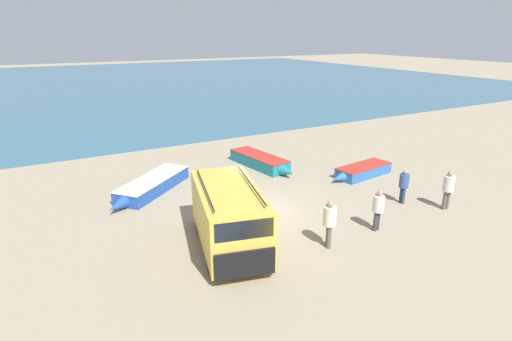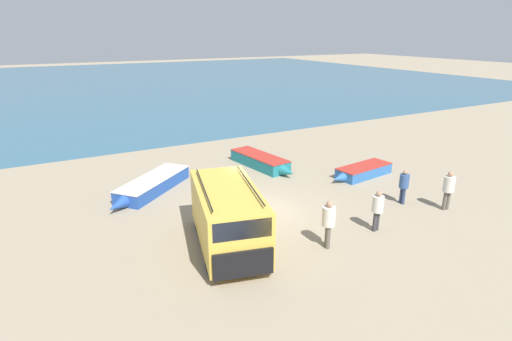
{
  "view_description": "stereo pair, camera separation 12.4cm",
  "coord_description": "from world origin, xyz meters",
  "px_view_note": "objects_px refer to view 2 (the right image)",
  "views": [
    {
      "loc": [
        -7.87,
        -13.91,
        7.44
      ],
      "look_at": [
        1.12,
        2.27,
        1.0
      ],
      "focal_mm": 28.0,
      "sensor_mm": 36.0,
      "label": 1
    },
    {
      "loc": [
        -7.76,
        -13.97,
        7.44
      ],
      "look_at": [
        1.12,
        2.27,
        1.0
      ],
      "focal_mm": 28.0,
      "sensor_mm": 36.0,
      "label": 2
    }
  ],
  "objects_px": {
    "parked_van": "(228,216)",
    "fisherman_0": "(449,187)",
    "fishing_rowboat_1": "(151,185)",
    "fishing_rowboat_0": "(262,161)",
    "fisherman_1": "(378,207)",
    "fisherman_3": "(404,184)",
    "fisherman_2": "(329,220)",
    "fishing_rowboat_2": "(362,171)"
  },
  "relations": [
    {
      "from": "fishing_rowboat_2",
      "to": "fisherman_1",
      "type": "xyz_separation_m",
      "value": [
        -3.92,
        -5.01,
        0.72
      ]
    },
    {
      "from": "parked_van",
      "to": "fisherman_0",
      "type": "height_order",
      "value": "parked_van"
    },
    {
      "from": "fishing_rowboat_0",
      "to": "fisherman_0",
      "type": "relative_size",
      "value": 2.83
    },
    {
      "from": "fisherman_3",
      "to": "fisherman_0",
      "type": "bearing_deg",
      "value": -40.07
    },
    {
      "from": "fishing_rowboat_0",
      "to": "fisherman_1",
      "type": "height_order",
      "value": "fisherman_1"
    },
    {
      "from": "fishing_rowboat_1",
      "to": "fisherman_0",
      "type": "distance_m",
      "value": 13.71
    },
    {
      "from": "fisherman_0",
      "to": "parked_van",
      "type": "bearing_deg",
      "value": 89.74
    },
    {
      "from": "fisherman_2",
      "to": "fishing_rowboat_0",
      "type": "bearing_deg",
      "value": 103.6
    },
    {
      "from": "parked_van",
      "to": "fisherman_0",
      "type": "relative_size",
      "value": 2.93
    },
    {
      "from": "fishing_rowboat_1",
      "to": "fisherman_0",
      "type": "relative_size",
      "value": 2.71
    },
    {
      "from": "parked_van",
      "to": "fisherman_3",
      "type": "xyz_separation_m",
      "value": [
        8.62,
        -0.26,
        -0.28
      ]
    },
    {
      "from": "fishing_rowboat_1",
      "to": "fishing_rowboat_2",
      "type": "height_order",
      "value": "fishing_rowboat_1"
    },
    {
      "from": "fishing_rowboat_2",
      "to": "fisherman_1",
      "type": "relative_size",
      "value": 2.42
    },
    {
      "from": "fishing_rowboat_2",
      "to": "fisherman_0",
      "type": "distance_m",
      "value": 5.09
    },
    {
      "from": "fisherman_3",
      "to": "fisherman_1",
      "type": "bearing_deg",
      "value": -144.99
    },
    {
      "from": "fishing_rowboat_1",
      "to": "fisherman_0",
      "type": "height_order",
      "value": "fisherman_0"
    },
    {
      "from": "fishing_rowboat_1",
      "to": "fishing_rowboat_0",
      "type": "bearing_deg",
      "value": 145.22
    },
    {
      "from": "fisherman_0",
      "to": "fisherman_1",
      "type": "distance_m",
      "value": 4.15
    },
    {
      "from": "fishing_rowboat_1",
      "to": "fisherman_1",
      "type": "xyz_separation_m",
      "value": [
        6.71,
        -8.31,
        0.68
      ]
    },
    {
      "from": "parked_van",
      "to": "fisherman_1",
      "type": "bearing_deg",
      "value": 87.53
    },
    {
      "from": "fishing_rowboat_0",
      "to": "fisherman_2",
      "type": "bearing_deg",
      "value": -23.7
    },
    {
      "from": "fishing_rowboat_0",
      "to": "fisherman_2",
      "type": "distance_m",
      "value": 9.45
    },
    {
      "from": "fishing_rowboat_1",
      "to": "fisherman_1",
      "type": "height_order",
      "value": "fisherman_1"
    },
    {
      "from": "parked_van",
      "to": "fishing_rowboat_1",
      "type": "relative_size",
      "value": 1.08
    },
    {
      "from": "fisherman_1",
      "to": "fisherman_3",
      "type": "height_order",
      "value": "fisherman_1"
    },
    {
      "from": "fishing_rowboat_0",
      "to": "fisherman_3",
      "type": "xyz_separation_m",
      "value": [
        3.07,
        -7.62,
        0.62
      ]
    },
    {
      "from": "fisherman_2",
      "to": "fishing_rowboat_2",
      "type": "bearing_deg",
      "value": 66.99
    },
    {
      "from": "fishing_rowboat_1",
      "to": "fisherman_0",
      "type": "xyz_separation_m",
      "value": [
        10.87,
        -8.33,
        0.74
      ]
    },
    {
      "from": "fishing_rowboat_0",
      "to": "fishing_rowboat_1",
      "type": "height_order",
      "value": "fishing_rowboat_0"
    },
    {
      "from": "fishing_rowboat_0",
      "to": "fishing_rowboat_1",
      "type": "relative_size",
      "value": 1.04
    },
    {
      "from": "fisherman_1",
      "to": "fisherman_3",
      "type": "distance_m",
      "value": 3.29
    },
    {
      "from": "fisherman_0",
      "to": "fisherman_3",
      "type": "relative_size",
      "value": 1.1
    },
    {
      "from": "fishing_rowboat_1",
      "to": "fisherman_1",
      "type": "relative_size",
      "value": 2.86
    },
    {
      "from": "parked_van",
      "to": "fishing_rowboat_0",
      "type": "distance_m",
      "value": 9.25
    },
    {
      "from": "fisherman_1",
      "to": "fishing_rowboat_2",
      "type": "bearing_deg",
      "value": -48.14
    },
    {
      "from": "fisherman_1",
      "to": "fisherman_2",
      "type": "relative_size",
      "value": 0.92
    },
    {
      "from": "fishing_rowboat_0",
      "to": "fisherman_1",
      "type": "xyz_separation_m",
      "value": [
        0.09,
        -9.0,
        0.67
      ]
    },
    {
      "from": "fishing_rowboat_0",
      "to": "fisherman_3",
      "type": "relative_size",
      "value": 3.13
    },
    {
      "from": "fisherman_0",
      "to": "fisherman_2",
      "type": "height_order",
      "value": "fisherman_2"
    },
    {
      "from": "fishing_rowboat_0",
      "to": "fishing_rowboat_1",
      "type": "bearing_deg",
      "value": -92.99
    },
    {
      "from": "fishing_rowboat_0",
      "to": "fisherman_3",
      "type": "distance_m",
      "value": 8.24
    },
    {
      "from": "fishing_rowboat_1",
      "to": "parked_van",
      "type": "bearing_deg",
      "value": 58.52
    }
  ]
}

